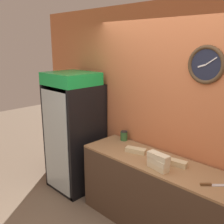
% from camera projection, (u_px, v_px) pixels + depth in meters
% --- Properties ---
extents(wall_back, '(5.20, 0.10, 2.70)m').
position_uv_depth(wall_back, '(177.00, 117.00, 3.14)').
color(wall_back, '#D17547').
rests_on(wall_back, ground_plane).
extents(prep_counter, '(1.99, 0.59, 0.89)m').
position_uv_depth(prep_counter, '(157.00, 196.00, 3.14)').
color(prep_counter, '#4C3828').
rests_on(prep_counter, ground_plane).
extents(beverage_cooler, '(0.70, 0.71, 1.81)m').
position_uv_depth(beverage_cooler, '(77.00, 126.00, 4.02)').
color(beverage_cooler, black).
rests_on(beverage_cooler, ground_plane).
extents(sandwich_stack_bottom, '(0.26, 0.14, 0.06)m').
position_uv_depth(sandwich_stack_bottom, '(158.00, 166.00, 2.83)').
color(sandwich_stack_bottom, beige).
rests_on(sandwich_stack_bottom, prep_counter).
extents(sandwich_stack_middle, '(0.26, 0.14, 0.06)m').
position_uv_depth(sandwich_stack_middle, '(158.00, 161.00, 2.82)').
color(sandwich_stack_middle, beige).
rests_on(sandwich_stack_middle, sandwich_stack_bottom).
extents(sandwich_stack_top, '(0.26, 0.12, 0.06)m').
position_uv_depth(sandwich_stack_top, '(159.00, 156.00, 2.80)').
color(sandwich_stack_top, beige).
rests_on(sandwich_stack_top, sandwich_stack_middle).
extents(sandwich_flat_left, '(0.28, 0.17, 0.06)m').
position_uv_depth(sandwich_flat_left, '(136.00, 150.00, 3.26)').
color(sandwich_flat_left, beige).
rests_on(sandwich_flat_left, prep_counter).
extents(sandwich_flat_right, '(0.28, 0.14, 0.06)m').
position_uv_depth(sandwich_flat_right, '(175.00, 162.00, 2.93)').
color(sandwich_flat_right, beige).
rests_on(sandwich_flat_right, prep_counter).
extents(chefs_knife, '(0.27, 0.27, 0.02)m').
position_uv_depth(chefs_knife, '(213.00, 185.00, 2.51)').
color(chefs_knife, silver).
rests_on(chefs_knife, prep_counter).
extents(condiment_jar, '(0.10, 0.10, 0.13)m').
position_uv_depth(condiment_jar, '(124.00, 136.00, 3.67)').
color(condiment_jar, '#336B38').
rests_on(condiment_jar, prep_counter).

